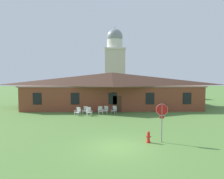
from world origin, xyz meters
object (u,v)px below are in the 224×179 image
(stop_sign, at_px, (162,115))
(lawn_chair_left_end, at_px, (89,111))
(fire_hydrant, at_px, (148,137))
(trash_bin, at_px, (164,108))
(lawn_chair_middle, at_px, (100,110))
(lawn_chair_by_porch, at_px, (78,111))
(lawn_chair_near_door, at_px, (85,110))
(lawn_chair_far_side, at_px, (114,110))
(lawn_chair_right_end, at_px, (106,110))

(stop_sign, distance_m, lawn_chair_left_end, 11.70)
(lawn_chair_left_end, distance_m, fire_hydrant, 11.23)
(fire_hydrant, height_order, trash_bin, trash_bin)
(stop_sign, xyz_separation_m, lawn_chair_middle, (-4.62, 10.82, -1.39))
(lawn_chair_by_porch, relative_size, lawn_chair_near_door, 1.00)
(fire_hydrant, bearing_deg, lawn_chair_far_side, 100.16)
(stop_sign, relative_size, lawn_chair_far_side, 2.79)
(lawn_chair_by_porch, height_order, fire_hydrant, lawn_chair_by_porch)
(lawn_chair_left_end, distance_m, trash_bin, 9.76)
(lawn_chair_middle, height_order, lawn_chair_right_end, same)
(lawn_chair_near_door, height_order, lawn_chair_middle, same)
(stop_sign, xyz_separation_m, lawn_chair_by_porch, (-7.26, 10.06, -1.39))
(lawn_chair_middle, relative_size, trash_bin, 0.98)
(stop_sign, bearing_deg, lawn_chair_left_end, 120.77)
(lawn_chair_left_end, distance_m, lawn_chair_middle, 1.56)
(lawn_chair_near_door, relative_size, lawn_chair_far_side, 1.00)
(lawn_chair_left_end, bearing_deg, lawn_chair_by_porch, 176.38)
(lawn_chair_near_door, xyz_separation_m, lawn_chair_middle, (1.87, -0.18, 0.00))
(trash_bin, bearing_deg, lawn_chair_far_side, -172.21)
(lawn_chair_right_end, bearing_deg, lawn_chair_near_door, -176.05)
(lawn_chair_near_door, distance_m, lawn_chair_far_side, 3.57)
(stop_sign, xyz_separation_m, lawn_chair_near_door, (-6.49, 11.00, -1.39))
(lawn_chair_by_porch, distance_m, lawn_chair_far_side, 4.46)
(lawn_chair_by_porch, height_order, trash_bin, trash_bin)
(stop_sign, relative_size, lawn_chair_middle, 2.79)
(lawn_chair_middle, bearing_deg, lawn_chair_right_end, 28.94)
(lawn_chair_right_end, xyz_separation_m, fire_hydrant, (3.06, -11.24, -0.12))
(lawn_chair_left_end, bearing_deg, lawn_chair_far_side, 21.23)
(lawn_chair_far_side, bearing_deg, lawn_chair_left_end, -158.77)
(lawn_chair_middle, height_order, trash_bin, trash_bin)
(lawn_chair_right_end, height_order, lawn_chair_far_side, same)
(lawn_chair_by_porch, bearing_deg, lawn_chair_far_side, 14.08)
(lawn_chair_middle, bearing_deg, lawn_chair_left_end, -147.51)
(lawn_chair_by_porch, distance_m, lawn_chair_right_end, 3.46)
(lawn_chair_near_door, relative_size, trash_bin, 0.98)
(lawn_chair_left_end, xyz_separation_m, fire_hydrant, (5.02, -10.04, -0.12))
(lawn_chair_left_end, bearing_deg, lawn_chair_middle, 32.49)
(stop_sign, distance_m, lawn_chair_near_door, 12.85)
(trash_bin, bearing_deg, fire_hydrant, -110.47)
(lawn_chair_by_porch, height_order, lawn_chair_right_end, same)
(lawn_chair_by_porch, distance_m, lawn_chair_near_door, 1.21)
(lawn_chair_near_door, height_order, lawn_chair_left_end, same)
(lawn_chair_right_end, relative_size, lawn_chair_far_side, 1.00)
(stop_sign, relative_size, lawn_chair_near_door, 2.79)
(stop_sign, xyz_separation_m, lawn_chair_far_side, (-2.93, 11.15, -1.39))
(lawn_chair_left_end, distance_m, lawn_chair_far_side, 3.23)
(stop_sign, relative_size, trash_bin, 2.72)
(lawn_chair_by_porch, bearing_deg, fire_hydrant, -57.96)
(lawn_chair_far_side, bearing_deg, fire_hydrant, -79.84)
(stop_sign, height_order, lawn_chair_left_end, stop_sign)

